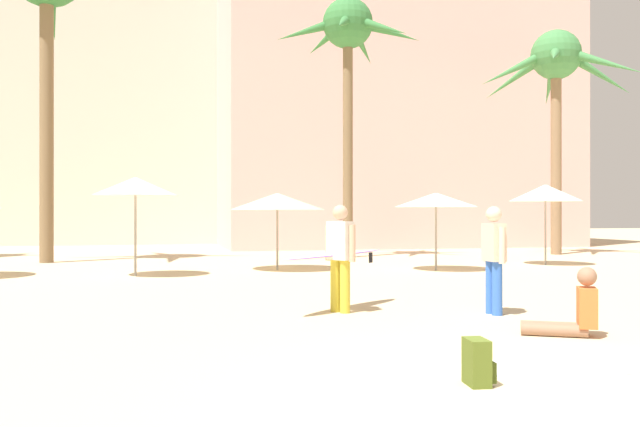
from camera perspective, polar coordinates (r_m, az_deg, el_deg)
The scene contains 13 objects.
ground at distance 6.33m, azimuth 21.54°, elevation -14.21°, with size 120.00×120.00×0.00m, color beige.
hotel_pink at distance 35.03m, azimuth 6.02°, elevation 11.92°, with size 16.98×8.30×17.66m, color beige.
palm_tree_far_left at distance 25.13m, azimuth 2.42°, elevation 14.46°, with size 5.29×5.05×9.35m.
palm_tree_right at distance 28.14m, azimuth 19.27°, elevation 11.34°, with size 6.16×5.67×8.67m.
cafe_umbrella_1 at distance 18.90m, azimuth 9.75°, elevation 1.14°, with size 2.29×2.29×2.15m.
cafe_umbrella_2 at distance 17.48m, azimuth -15.30°, elevation 2.22°, with size 2.08×2.08×2.48m.
cafe_umbrella_3 at distance 21.80m, azimuth 18.48°, elevation 1.66°, with size 2.18×2.18×2.47m.
cafe_umbrella_4 at distance 18.80m, azimuth -3.62°, elevation 1.02°, with size 2.65×2.65×2.14m.
beach_towel at distance 7.43m, azimuth 19.85°, elevation -12.02°, with size 1.76×1.09×0.01m, color white.
backpack at distance 6.42m, azimuth 13.17°, elevation -12.17°, with size 0.26×0.32×0.42m.
person_far_left at distance 10.80m, azimuth 1.54°, elevation -3.42°, with size 2.27×1.97×1.70m.
person_near_right at distance 10.78m, azimuth 14.45°, elevation -3.44°, with size 0.24×0.60×1.67m.
person_mid_left at distance 9.24m, azimuth 20.56°, elevation -7.79°, with size 0.98×0.77×0.88m.
Camera 1 is at (-3.52, -5.03, 1.55)m, focal length 37.94 mm.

